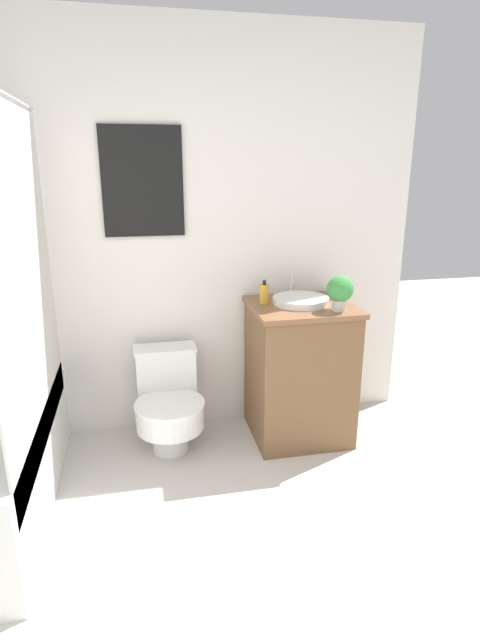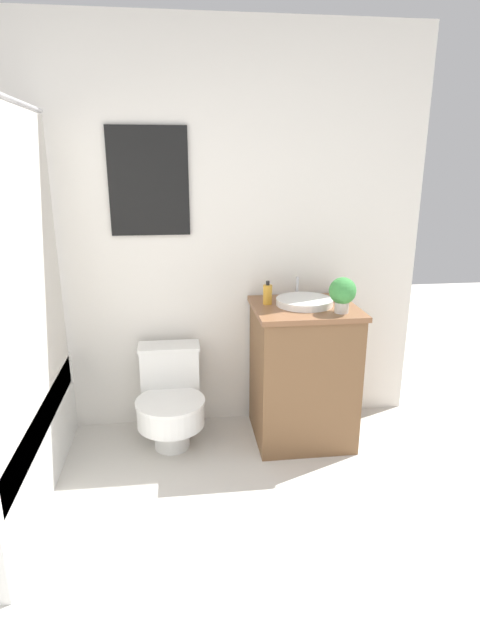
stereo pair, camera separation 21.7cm
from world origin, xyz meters
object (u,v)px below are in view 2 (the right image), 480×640
(sink, at_px, (304,302))
(soap_bottle, at_px, (268,294))
(potted_plant, at_px, (342,293))
(toilet, at_px, (171,398))

(sink, xyz_separation_m, soap_bottle, (-0.22, 0.05, 0.04))
(potted_plant, bearing_deg, soap_bottle, 148.85)
(toilet, height_order, soap_bottle, soap_bottle)
(sink, distance_m, potted_plant, 0.27)
(soap_bottle, distance_m, potted_plant, 0.46)
(toilet, bearing_deg, soap_bottle, 4.11)
(potted_plant, bearing_deg, sink, 132.26)
(toilet, relative_size, potted_plant, 2.94)
(sink, height_order, soap_bottle, soap_bottle)
(toilet, xyz_separation_m, sink, (0.83, -0.00, 0.60))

